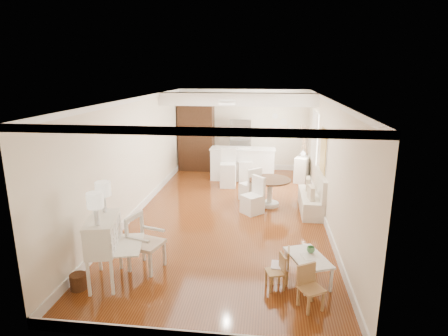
% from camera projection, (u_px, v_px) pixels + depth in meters
% --- Properties ---
extents(room, '(9.00, 9.04, 2.82)m').
position_uv_depth(room, '(232.00, 132.00, 8.94)').
color(room, brown).
rests_on(room, ground).
extents(secretary_bureau, '(1.06, 1.08, 1.13)m').
position_uv_depth(secretary_bureau, '(104.00, 250.00, 6.09)').
color(secretary_bureau, white).
rests_on(secretary_bureau, ground).
extents(gustavian_armchair, '(0.70, 0.70, 0.98)m').
position_uv_depth(gustavian_armchair, '(146.00, 243.00, 6.52)').
color(gustavian_armchair, silver).
rests_on(gustavian_armchair, ground).
extents(wicker_basket, '(0.34, 0.34, 0.26)m').
position_uv_depth(wicker_basket, '(78.00, 282.00, 5.98)').
color(wicker_basket, '#4D2C18').
rests_on(wicker_basket, ground).
extents(kids_table, '(0.80, 1.00, 0.44)m').
position_uv_depth(kids_table, '(307.00, 269.00, 6.20)').
color(kids_table, white).
rests_on(kids_table, ground).
extents(kids_chair_a, '(0.35, 0.35, 0.58)m').
position_uv_depth(kids_chair_a, '(275.00, 271.00, 5.97)').
color(kids_chair_a, '#A47D4A').
rests_on(kids_chair_a, ground).
extents(kids_chair_b, '(0.31, 0.31, 0.61)m').
position_uv_depth(kids_chair_b, '(280.00, 265.00, 6.15)').
color(kids_chair_b, olive).
rests_on(kids_chair_b, ground).
extents(kids_chair_c, '(0.44, 0.44, 0.67)m').
position_uv_depth(kids_chair_c, '(311.00, 288.00, 5.44)').
color(kids_chair_c, tan).
rests_on(kids_chair_c, ground).
extents(banquette, '(0.52, 1.60, 0.98)m').
position_uv_depth(banquette, '(311.00, 192.00, 9.25)').
color(banquette, silver).
rests_on(banquette, ground).
extents(dining_table, '(1.10, 1.10, 0.72)m').
position_uv_depth(dining_table, '(270.00, 193.00, 9.63)').
color(dining_table, '#402514').
rests_on(dining_table, ground).
extents(slip_chair_near, '(0.62, 0.62, 0.91)m').
position_uv_depth(slip_chair_near, '(252.00, 195.00, 9.12)').
color(slip_chair_near, white).
rests_on(slip_chair_near, ground).
extents(slip_chair_far, '(0.63, 0.63, 0.92)m').
position_uv_depth(slip_chair_far, '(250.00, 184.00, 10.04)').
color(slip_chair_far, white).
rests_on(slip_chair_far, ground).
extents(breakfast_counter, '(2.05, 0.65, 1.03)m').
position_uv_depth(breakfast_counter, '(243.00, 164.00, 11.96)').
color(breakfast_counter, white).
rests_on(breakfast_counter, ground).
extents(bar_stool_left, '(0.48, 0.48, 1.15)m').
position_uv_depth(bar_stool_left, '(228.00, 168.00, 11.19)').
color(bar_stool_left, white).
rests_on(bar_stool_left, ground).
extents(bar_stool_right, '(0.50, 0.50, 1.06)m').
position_uv_depth(bar_stool_right, '(245.00, 165.00, 11.76)').
color(bar_stool_right, silver).
rests_on(bar_stool_right, ground).
extents(pantry_cabinet, '(1.20, 0.60, 2.30)m').
position_uv_depth(pantry_cabinet, '(196.00, 137.00, 13.04)').
color(pantry_cabinet, '#381E11').
rests_on(pantry_cabinet, ground).
extents(fridge, '(0.75, 0.65, 1.80)m').
position_uv_depth(fridge, '(251.00, 146.00, 12.85)').
color(fridge, silver).
rests_on(fridge, ground).
extents(sideboard, '(0.59, 0.90, 0.79)m').
position_uv_depth(sideboard, '(302.00, 169.00, 11.86)').
color(sideboard, white).
rests_on(sideboard, ground).
extents(pencil_cup, '(0.13, 0.13, 0.10)m').
position_uv_depth(pencil_cup, '(311.00, 250.00, 6.27)').
color(pencil_cup, '#5D9F62').
rests_on(pencil_cup, kids_table).
extents(branch_vase, '(0.23, 0.23, 0.21)m').
position_uv_depth(branch_vase, '(303.00, 153.00, 11.77)').
color(branch_vase, white).
rests_on(branch_vase, sideboard).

